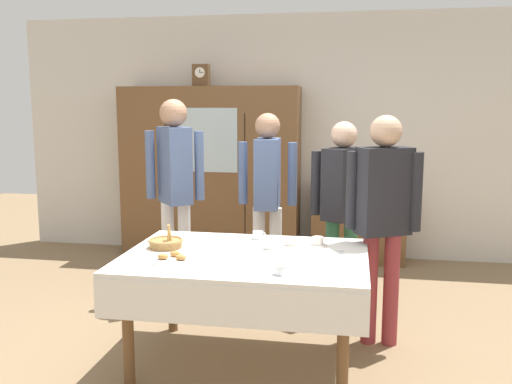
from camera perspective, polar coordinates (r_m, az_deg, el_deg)
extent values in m
plane|color=#846B4C|center=(4.11, -0.51, -15.75)|extent=(12.00, 12.00, 0.00)
cube|color=silver|center=(6.36, 3.87, 5.66)|extent=(6.40, 0.10, 2.70)
cylinder|color=brown|center=(3.59, -12.97, -13.50)|extent=(0.07, 0.07, 0.72)
cylinder|color=brown|center=(3.34, 8.89, -15.20)|extent=(0.07, 0.07, 0.72)
cylinder|color=brown|center=(4.33, -8.57, -9.41)|extent=(0.07, 0.07, 0.72)
cylinder|color=brown|center=(4.12, 9.15, -10.41)|extent=(0.07, 0.07, 0.72)
cube|color=white|center=(3.67, -1.10, -6.61)|extent=(1.58, 1.12, 0.03)
cube|color=white|center=(3.19, -3.08, -11.62)|extent=(1.58, 0.01, 0.24)
cube|color=brown|center=(6.27, -4.67, 1.96)|extent=(1.99, 0.45, 1.91)
cube|color=silver|center=(6.02, -5.27, 5.30)|extent=(0.71, 0.01, 0.69)
cube|color=black|center=(6.20, -9.10, 0.90)|extent=(0.01, 0.01, 1.53)
cube|color=black|center=(5.97, -1.15, 0.71)|extent=(0.01, 0.01, 1.53)
cube|color=brown|center=(6.26, -5.63, 11.78)|extent=(0.18, 0.10, 0.24)
cylinder|color=white|center=(6.21, -5.77, 12.06)|extent=(0.11, 0.01, 0.11)
cube|color=black|center=(6.20, -5.79, 12.21)|extent=(0.00, 0.00, 0.04)
cube|color=black|center=(6.20, -5.60, 12.07)|extent=(0.05, 0.00, 0.00)
cube|color=brown|center=(6.21, 10.41, -3.16)|extent=(1.01, 0.35, 0.85)
cube|color=#3D754C|center=(6.13, 10.52, 0.85)|extent=(0.16, 0.22, 0.02)
cube|color=#99332D|center=(6.13, 10.53, 1.11)|extent=(0.18, 0.24, 0.03)
cube|color=#664C7A|center=(6.12, 10.54, 1.39)|extent=(0.13, 0.18, 0.03)
cube|color=#3D754C|center=(6.12, 10.55, 1.65)|extent=(0.15, 0.17, 0.03)
cylinder|color=white|center=(3.88, 3.59, -5.48)|extent=(0.13, 0.13, 0.01)
cylinder|color=white|center=(3.87, 3.60, -5.03)|extent=(0.08, 0.08, 0.05)
torus|color=white|center=(3.86, 4.16, -5.01)|extent=(0.04, 0.01, 0.04)
cylinder|color=#47230F|center=(3.86, 3.60, -4.72)|extent=(0.06, 0.06, 0.01)
cylinder|color=white|center=(4.04, 0.20, -4.86)|extent=(0.13, 0.13, 0.01)
cylinder|color=white|center=(4.03, 0.20, -4.42)|extent=(0.08, 0.08, 0.05)
torus|color=white|center=(4.03, 0.73, -4.41)|extent=(0.04, 0.01, 0.04)
cylinder|color=#47230F|center=(4.03, 0.20, -4.12)|extent=(0.06, 0.06, 0.01)
cylinder|color=white|center=(3.90, 6.33, -5.41)|extent=(0.13, 0.13, 0.01)
cylinder|color=white|center=(3.90, 6.34, -4.96)|extent=(0.08, 0.08, 0.05)
torus|color=white|center=(3.89, 6.90, -4.94)|extent=(0.04, 0.01, 0.04)
cylinder|color=#47230F|center=(3.89, 6.35, -4.65)|extent=(0.06, 0.06, 0.01)
cylinder|color=white|center=(3.22, 2.55, -8.49)|extent=(0.13, 0.13, 0.01)
cylinder|color=white|center=(3.21, 2.55, -7.95)|extent=(0.08, 0.08, 0.05)
torus|color=white|center=(3.21, 3.23, -7.94)|extent=(0.04, 0.01, 0.04)
cylinder|color=#47230F|center=(3.21, 2.56, -7.59)|extent=(0.06, 0.06, 0.01)
cylinder|color=white|center=(3.77, 1.40, -5.87)|extent=(0.13, 0.13, 0.01)
cylinder|color=white|center=(3.76, 1.40, -5.41)|extent=(0.08, 0.08, 0.05)
torus|color=white|center=(3.76, 1.97, -5.39)|extent=(0.04, 0.01, 0.04)
cylinder|color=#47230F|center=(3.76, 1.40, -5.09)|extent=(0.06, 0.06, 0.01)
cylinder|color=#9E7542|center=(3.87, -9.22, -5.27)|extent=(0.22, 0.22, 0.05)
torus|color=#9E7542|center=(3.87, -9.23, -4.91)|extent=(0.24, 0.24, 0.02)
cylinder|color=tan|center=(3.83, -8.94, -4.26)|extent=(0.02, 0.02, 0.12)
cylinder|color=tan|center=(3.85, -8.82, -4.21)|extent=(0.03, 0.03, 0.12)
cylinder|color=tan|center=(3.86, -8.80, -4.16)|extent=(0.04, 0.02, 0.12)
cylinder|color=white|center=(3.55, -8.52, -6.88)|extent=(0.28, 0.28, 0.01)
ellipsoid|color=#BC7F3D|center=(3.52, -7.69, -6.63)|extent=(0.07, 0.05, 0.04)
ellipsoid|color=#BC7F3D|center=(3.60, -8.25, -6.26)|extent=(0.07, 0.05, 0.04)
ellipsoid|color=#BC7F3D|center=(3.55, -9.50, -6.52)|extent=(0.07, 0.05, 0.04)
cube|color=silver|center=(3.79, -4.77, -5.84)|extent=(0.10, 0.01, 0.00)
ellipsoid|color=silver|center=(3.78, -3.96, -5.86)|extent=(0.03, 0.02, 0.01)
cube|color=silver|center=(3.77, 7.92, -5.99)|extent=(0.10, 0.01, 0.00)
ellipsoid|color=silver|center=(3.77, 8.76, -5.99)|extent=(0.03, 0.02, 0.01)
cylinder|color=#933338|center=(4.15, 11.54, -9.65)|extent=(0.11, 0.11, 0.81)
cylinder|color=#933338|center=(4.15, 13.64, -9.69)|extent=(0.11, 0.11, 0.81)
cube|color=#232328|center=(3.98, 12.94, 0.10)|extent=(0.41, 0.34, 0.61)
sphere|color=tan|center=(3.94, 13.15, 6.08)|extent=(0.22, 0.22, 0.22)
cylinder|color=#232328|center=(3.98, 9.77, 0.18)|extent=(0.08, 0.08, 0.55)
cylinder|color=#232328|center=(4.00, 16.09, 0.01)|extent=(0.08, 0.08, 0.55)
cylinder|color=silver|center=(5.01, -8.95, -5.96)|extent=(0.11, 0.11, 0.87)
cylinder|color=silver|center=(4.96, -7.30, -6.07)|extent=(0.11, 0.11, 0.87)
cube|color=slate|center=(4.84, -8.33, 2.73)|extent=(0.38, 0.41, 0.65)
sphere|color=tan|center=(4.82, -8.45, 7.99)|extent=(0.24, 0.24, 0.24)
cylinder|color=slate|center=(4.92, -10.76, 2.75)|extent=(0.08, 0.08, 0.59)
cylinder|color=slate|center=(4.78, -5.82, 2.69)|extent=(0.08, 0.08, 0.59)
cylinder|color=silver|center=(5.03, 0.30, -6.14)|extent=(0.11, 0.11, 0.81)
cylinder|color=silver|center=(5.01, 2.01, -6.22)|extent=(0.11, 0.11, 0.81)
cube|color=slate|center=(4.88, 1.18, 1.91)|extent=(0.22, 0.37, 0.61)
sphere|color=tan|center=(4.84, 1.20, 6.78)|extent=(0.22, 0.22, 0.22)
cylinder|color=slate|center=(4.92, -1.36, 1.96)|extent=(0.08, 0.08, 0.55)
cylinder|color=slate|center=(4.85, 3.75, 1.85)|extent=(0.08, 0.08, 0.55)
cylinder|color=#33704C|center=(4.75, 7.75, -7.33)|extent=(0.11, 0.11, 0.78)
cylinder|color=#33704C|center=(4.74, 9.58, -7.39)|extent=(0.11, 0.11, 0.78)
cube|color=#232328|center=(4.60, 8.87, 0.85)|extent=(0.35, 0.41, 0.59)
sphere|color=#DBB293|center=(4.56, 8.99, 5.82)|extent=(0.21, 0.21, 0.21)
cylinder|color=#232328|center=(4.61, 6.13, 0.92)|extent=(0.08, 0.08, 0.53)
cylinder|color=#232328|center=(4.60, 11.61, 0.77)|extent=(0.08, 0.08, 0.53)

